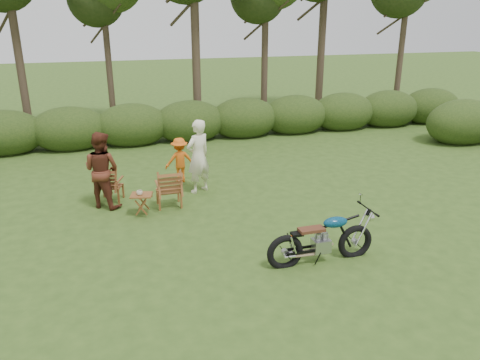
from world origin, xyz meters
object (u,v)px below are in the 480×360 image
object	(u,v)px
cup	(140,193)
child	(181,181)
lawn_chair_right	(170,206)
adult_b	(106,206)
side_table	(142,205)
motorcycle	(320,261)
lawn_chair_left	(112,200)
adult_a	(199,192)

from	to	relation	value
cup	child	world-z (taller)	same
lawn_chair_right	adult_b	size ratio (longest dim) A/B	0.52
side_table	child	distance (m)	2.29
side_table	cup	distance (m)	0.30
child	motorcycle	bearing A→B (deg)	105.55
side_table	lawn_chair_right	bearing A→B (deg)	28.36
lawn_chair_left	adult_b	bearing A→B (deg)	81.99
cup	side_table	bearing A→B (deg)	40.37
cup	lawn_chair_right	bearing A→B (deg)	29.13
adult_a	adult_b	size ratio (longest dim) A/B	1.04
lawn_chair_left	side_table	size ratio (longest dim) A/B	1.76
motorcycle	child	size ratio (longest dim) A/B	1.61
lawn_chair_right	side_table	distance (m)	0.77
motorcycle	lawn_chair_right	world-z (taller)	motorcycle
cup	adult_b	size ratio (longest dim) A/B	0.07
side_table	adult_a	distance (m)	1.86
adult_a	side_table	bearing A→B (deg)	7.19
motorcycle	cup	xyz separation A→B (m)	(-2.92, 2.96, 0.55)
motorcycle	side_table	xyz separation A→B (m)	(-2.88, 2.99, 0.25)
lawn_chair_right	adult_b	world-z (taller)	adult_b
adult_a	adult_b	xyz separation A→B (m)	(-2.29, -0.29, 0.00)
side_table	adult_a	bearing A→B (deg)	35.37
lawn_chair_left	side_table	xyz separation A→B (m)	(0.63, -1.08, 0.25)
motorcycle	cup	size ratio (longest dim) A/B	14.64
lawn_chair_right	adult_a	xyz separation A→B (m)	(0.86, 0.72, 0.00)
lawn_chair_right	adult_b	distance (m)	1.50
lawn_chair_right	lawn_chair_left	bearing A→B (deg)	-29.50
lawn_chair_left	cup	xyz separation A→B (m)	(0.59, -1.11, 0.55)
lawn_chair_right	cup	size ratio (longest dim) A/B	6.95
child	lawn_chair_left	bearing A→B (deg)	21.93
motorcycle	child	xyz separation A→B (m)	(-1.70, 4.93, 0.00)
adult_b	lawn_chair_left	bearing A→B (deg)	-79.20
side_table	cup	world-z (taller)	cup
adult_a	lawn_chair_left	bearing A→B (deg)	-28.56
side_table	adult_a	world-z (taller)	adult_a
adult_a	child	distance (m)	0.93
motorcycle	lawn_chair_right	xyz separation A→B (m)	(-2.23, 3.34, 0.00)
adult_a	child	world-z (taller)	adult_a
lawn_chair_right	adult_b	bearing A→B (deg)	-16.33
lawn_chair_right	side_table	bearing A→B (deg)	28.66
motorcycle	cup	bearing A→B (deg)	134.53
motorcycle	adult_b	bearing A→B (deg)	134.13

